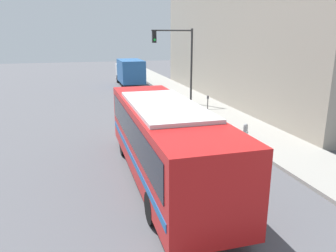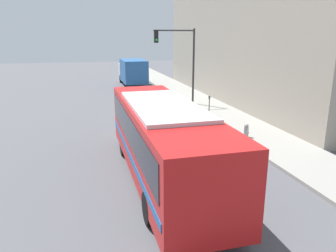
# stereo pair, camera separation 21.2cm
# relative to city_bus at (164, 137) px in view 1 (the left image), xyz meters

# --- Properties ---
(ground_plane) EXTENTS (120.00, 120.00, 0.00)m
(ground_plane) POSITION_rel_city_bus_xyz_m (0.53, 0.01, -1.79)
(ground_plane) COLOR #515156
(sidewalk) EXTENTS (3.28, 70.00, 0.16)m
(sidewalk) POSITION_rel_city_bus_xyz_m (6.67, 20.01, -1.71)
(sidewalk) COLOR gray
(sidewalk) RESTS_ON ground_plane
(building_facade) EXTENTS (6.00, 26.89, 9.99)m
(building_facade) POSITION_rel_city_bus_xyz_m (11.31, 14.45, 3.20)
(building_facade) COLOR #9E9384
(building_facade) RESTS_ON ground_plane
(city_bus) EXTENTS (2.63, 10.40, 3.10)m
(city_bus) POSITION_rel_city_bus_xyz_m (0.00, 0.00, 0.00)
(city_bus) COLOR red
(city_bus) RESTS_ON ground_plane
(delivery_truck) EXTENTS (2.46, 6.74, 2.87)m
(delivery_truck) POSITION_rel_city_bus_xyz_m (2.80, 25.40, -0.22)
(delivery_truck) COLOR #265999
(delivery_truck) RESTS_ON ground_plane
(fire_hydrant) EXTENTS (0.26, 0.35, 0.74)m
(fire_hydrant) POSITION_rel_city_bus_xyz_m (5.63, 3.84, -1.27)
(fire_hydrant) COLOR #999999
(fire_hydrant) RESTS_ON sidewalk
(traffic_light_pole) EXTENTS (3.28, 0.35, 5.84)m
(traffic_light_pole) POSITION_rel_city_bus_xyz_m (4.72, 13.17, 2.34)
(traffic_light_pole) COLOR #2D2D2D
(traffic_light_pole) RESTS_ON sidewalk
(parking_meter) EXTENTS (0.14, 0.14, 1.32)m
(parking_meter) POSITION_rel_city_bus_xyz_m (5.63, 9.26, -0.74)
(parking_meter) COLOR #2D2D2D
(parking_meter) RESTS_ON sidewalk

